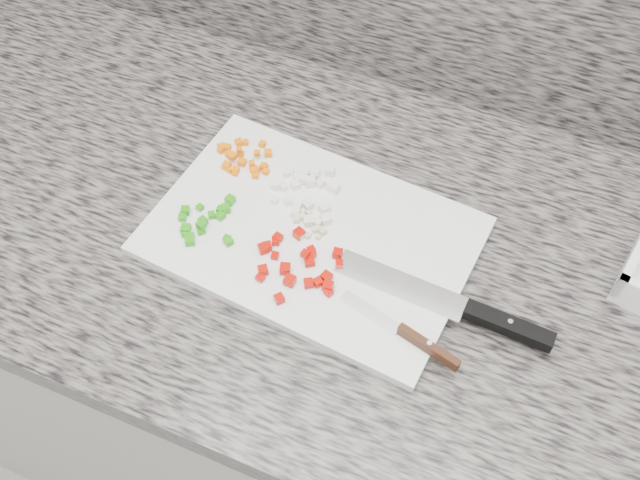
# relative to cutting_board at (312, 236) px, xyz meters

# --- Properties ---
(cabinet) EXTENTS (3.92, 0.62, 0.86)m
(cabinet) POSITION_rel_cutting_board_xyz_m (0.08, 0.02, -0.48)
(cabinet) COLOR beige
(cabinet) RESTS_ON ground
(countertop) EXTENTS (3.96, 0.64, 0.04)m
(countertop) POSITION_rel_cutting_board_xyz_m (0.08, 0.02, -0.03)
(countertop) COLOR #66615A
(countertop) RESTS_ON cabinet
(cutting_board) EXTENTS (0.42, 0.30, 0.01)m
(cutting_board) POSITION_rel_cutting_board_xyz_m (0.00, 0.00, 0.00)
(cutting_board) COLOR white
(cutting_board) RESTS_ON countertop
(carrot_pile) EXTENTS (0.09, 0.07, 0.02)m
(carrot_pile) POSITION_rel_cutting_board_xyz_m (-0.14, 0.08, 0.01)
(carrot_pile) COLOR orange
(carrot_pile) RESTS_ON cutting_board
(onion_pile) EXTENTS (0.10, 0.11, 0.01)m
(onion_pile) POSITION_rel_cutting_board_xyz_m (-0.03, 0.06, 0.01)
(onion_pile) COLOR white
(onion_pile) RESTS_ON cutting_board
(green_pepper_pile) EXTENTS (0.09, 0.09, 0.02)m
(green_pepper_pile) POSITION_rel_cutting_board_xyz_m (-0.13, -0.04, 0.01)
(green_pepper_pile) COLOR #26980D
(green_pepper_pile) RESTS_ON cutting_board
(red_pepper_pile) EXTENTS (0.11, 0.11, 0.02)m
(red_pepper_pile) POSITION_rel_cutting_board_xyz_m (0.01, -0.05, 0.01)
(red_pepper_pile) COLOR #BD0C02
(red_pepper_pile) RESTS_ON cutting_board
(garlic_pile) EXTENTS (0.05, 0.05, 0.01)m
(garlic_pile) POSITION_rel_cutting_board_xyz_m (-0.01, 0.01, 0.01)
(garlic_pile) COLOR beige
(garlic_pile) RESTS_ON cutting_board
(chef_knife) EXTENTS (0.27, 0.05, 0.02)m
(chef_knife) POSITION_rel_cutting_board_xyz_m (0.22, -0.04, 0.01)
(chef_knife) COLOR silver
(chef_knife) RESTS_ON cutting_board
(paring_knife) EXTENTS (0.16, 0.05, 0.02)m
(paring_knife) POSITION_rel_cutting_board_xyz_m (0.17, -0.10, 0.01)
(paring_knife) COLOR silver
(paring_knife) RESTS_ON cutting_board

